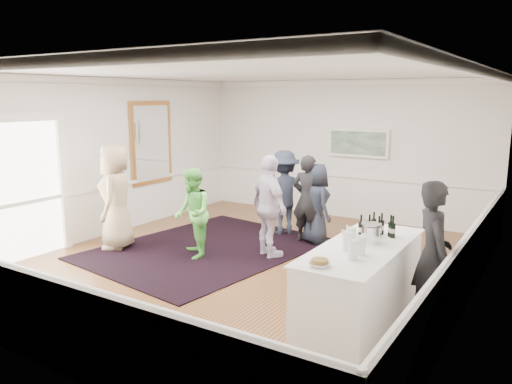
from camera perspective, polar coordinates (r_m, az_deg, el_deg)
The scene contains 23 objects.
floor at distance 8.71m, azimuth -0.74°, elevation -8.04°, with size 8.00×8.00×0.00m, color brown.
ceiling at distance 8.25m, azimuth -0.79°, elevation 13.50°, with size 7.00×8.00×0.02m, color white.
wall_left at distance 10.63m, azimuth -16.86°, elevation 3.80°, with size 0.02×8.00×3.20m, color white.
wall_right at distance 7.09m, azimuth 23.73°, elevation 0.02°, with size 0.02×8.00×3.20m, color white.
wall_back at distance 11.86m, azimuth 9.82°, elevation 4.80°, with size 7.00×0.02×3.20m, color white.
wall_front at distance 5.48m, azimuth -24.16°, elevation -2.98°, with size 7.00×0.02×3.20m, color white.
wainscoting at distance 8.56m, azimuth -0.75°, elevation -4.87°, with size 7.00×8.00×1.00m, color white, non-canonical shape.
mirror at distance 11.46m, azimuth -11.85°, elevation 5.53°, with size 0.05×1.25×1.85m.
doorway at distance 9.48m, azimuth -25.23°, elevation 1.31°, with size 0.10×1.78×2.56m.
landscape_painting at distance 11.65m, azimuth 11.58°, elevation 5.52°, with size 1.44×0.06×0.66m.
area_rug at distance 9.47m, azimuth -5.70°, elevation -6.45°, with size 3.19×4.19×0.02m, color black.
serving_table at distance 6.57m, azimuth 11.94°, elevation -10.10°, with size 0.92×2.43×0.99m.
bartender at distance 6.52m, azimuth 19.56°, elevation -6.74°, with size 0.67×0.44×1.84m, color black.
guest_tan at distance 9.64m, azimuth -15.73°, elevation -0.53°, with size 0.96×0.63×1.97m, color tan.
guest_green at distance 8.85m, azimuth -7.28°, elevation -2.41°, with size 0.78×0.61×1.60m, color #60CB51.
guest_lilac at distance 8.78m, azimuth 1.56°, elevation -1.67°, with size 1.07×0.45×1.83m, color silver.
guest_dark_a at distance 10.27m, azimuth 3.22°, elevation -0.09°, with size 1.13×0.65×1.74m, color #1D2331.
guest_dark_b at distance 9.70m, azimuth 5.89°, elevation -0.83°, with size 0.63×0.41×1.73m, color black.
guest_navy at distance 9.73m, azimuth 6.92°, elevation -1.33°, with size 0.76×0.50×1.56m, color #1D2331.
wine_bottles at distance 6.85m, azimuth 13.80°, elevation -3.65°, with size 0.45×0.32×0.31m.
juice_pitchers at distance 6.10m, azimuth 11.02°, elevation -5.67°, with size 0.35×0.63×0.24m.
ice_bucket at distance 6.55m, azimuth 13.02°, elevation -4.64°, with size 0.26×0.26×0.24m, color silver.
nut_bowl at distance 5.57m, azimuth 7.30°, elevation -8.04°, with size 0.24×0.24×0.07m.
Camera 1 is at (4.48, -6.92, 2.82)m, focal length 35.00 mm.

